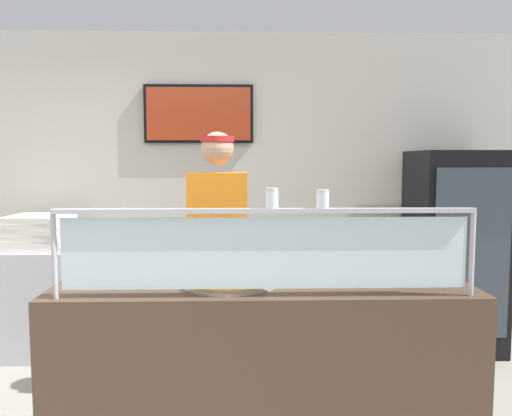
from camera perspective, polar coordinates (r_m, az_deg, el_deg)
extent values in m
plane|color=gray|center=(3.60, 0.30, -20.68)|extent=(12.00, 12.00, 0.00)
cube|color=beige|center=(4.61, -0.26, 2.49)|extent=(6.51, 0.08, 2.70)
cube|color=black|center=(4.57, -6.42, 10.41)|extent=(0.96, 0.04, 0.51)
cube|color=#B23819|center=(4.55, -6.45, 10.44)|extent=(0.91, 0.01, 0.46)
cube|color=#4C3828|center=(2.80, 0.78, -17.83)|extent=(2.11, 0.68, 0.95)
cylinder|color=#B2B5BC|center=(2.48, -21.63, -4.83)|extent=(0.02, 0.02, 0.41)
cylinder|color=#B2B5BC|center=(2.56, 23.02, -4.56)|extent=(0.02, 0.02, 0.41)
cube|color=silver|center=(2.33, 1.09, -5.07)|extent=(1.85, 0.01, 0.33)
cube|color=#B2B5BC|center=(2.31, 1.09, -0.30)|extent=(1.91, 0.06, 0.02)
cylinder|color=#9EA0A8|center=(2.62, -3.13, -8.37)|extent=(0.51, 0.51, 0.01)
cylinder|color=tan|center=(2.62, -3.13, -8.05)|extent=(0.48, 0.48, 0.02)
cylinder|color=gold|center=(2.61, -3.13, -7.79)|extent=(0.43, 0.43, 0.01)
cube|color=#ADAFB7|center=(2.59, -2.91, -7.76)|extent=(0.15, 0.29, 0.01)
cylinder|color=white|center=(2.30, 1.81, 0.89)|extent=(0.06, 0.06, 0.08)
cylinder|color=white|center=(2.30, 1.81, 0.61)|extent=(0.05, 0.05, 0.05)
cylinder|color=silver|center=(2.30, 1.81, 2.05)|extent=(0.05, 0.05, 0.02)
cylinder|color=white|center=(2.33, 7.48, 0.79)|extent=(0.06, 0.06, 0.07)
cylinder|color=red|center=(2.33, 7.47, 0.54)|extent=(0.05, 0.05, 0.04)
cylinder|color=silver|center=(2.33, 7.49, 1.83)|extent=(0.05, 0.05, 0.02)
cylinder|color=#23232D|center=(3.46, -6.08, -13.28)|extent=(0.13, 0.13, 0.95)
cylinder|color=#23232D|center=(3.45, -2.34, -13.30)|extent=(0.13, 0.13, 0.95)
cube|color=orange|center=(3.29, -4.30, -0.82)|extent=(0.38, 0.21, 0.55)
sphere|color=tan|center=(3.27, -4.35, 6.68)|extent=(0.21, 0.21, 0.21)
cylinder|color=red|center=(3.28, -4.36, 7.69)|extent=(0.21, 0.21, 0.04)
cylinder|color=tan|center=(3.08, -1.13, -3.01)|extent=(0.08, 0.34, 0.08)
cube|color=black|center=(4.58, 21.23, -4.44)|extent=(0.69, 0.66, 1.66)
cube|color=#38424C|center=(4.27, 23.01, -4.74)|extent=(0.59, 0.02, 1.33)
cylinder|color=green|center=(4.29, 20.35, -3.92)|extent=(0.06, 0.06, 0.20)
cylinder|color=blue|center=(4.36, 22.44, -3.86)|extent=(0.06, 0.06, 0.20)
cylinder|color=red|center=(4.43, 24.46, -3.79)|extent=(0.06, 0.06, 0.20)
cube|color=#B7BABF|center=(4.56, -22.80, -9.60)|extent=(0.70, 0.55, 0.87)
cube|color=silver|center=(4.47, -22.87, -3.92)|extent=(0.46, 0.46, 0.04)
cube|color=silver|center=(4.46, -22.95, -3.35)|extent=(0.46, 0.46, 0.04)
cube|color=silver|center=(4.46, -23.07, -2.78)|extent=(0.47, 0.47, 0.05)
cube|color=silver|center=(4.46, -23.21, -2.20)|extent=(0.48, 0.48, 0.04)
cube|color=silver|center=(4.45, -23.18, -1.63)|extent=(0.47, 0.47, 0.04)
cube|color=silver|center=(4.45, -23.17, -1.05)|extent=(0.48, 0.48, 0.04)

